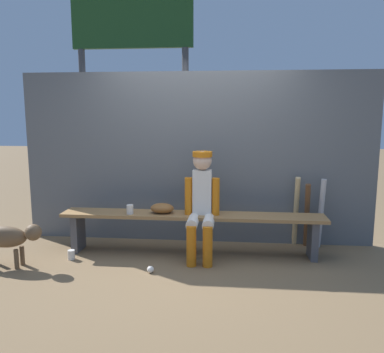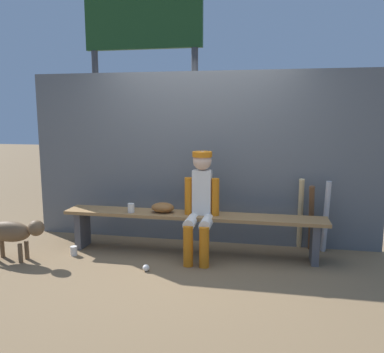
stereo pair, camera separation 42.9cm
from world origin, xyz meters
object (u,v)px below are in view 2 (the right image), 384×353
Objects in this scene: player_seated at (200,201)px; cup_on_ground at (74,251)px; bat_wood_dark at (311,218)px; scoreboard at (147,54)px; cup_on_bench at (131,208)px; dog at (14,232)px; bat_aluminum_silver at (326,217)px; dugout_bench at (192,222)px; baseball at (146,268)px; bat_wood_natural at (300,214)px; baseball_glove at (163,208)px.

cup_on_ground is (-1.50, -0.21, -0.63)m from player_seated.
bat_wood_dark is 3.40m from scoreboard.
cup_on_bench is 1.35m from dog.
bat_wood_dark is 0.95× the size of bat_aluminum_silver.
cup_on_ground is 1.00× the size of cup_on_bench.
bat_aluminum_silver is (1.58, 0.37, 0.05)m from dugout_bench.
bat_wood_natural is at bearing 32.08° from baseball.
player_seated reaches higher than bat_aluminum_silver.
bat_aluminum_silver reaches higher than dog.
bat_wood_natural is 1.08× the size of bat_wood_dark.
scoreboard reaches higher than bat_aluminum_silver.
bat_wood_natural is 8.29× the size of cup_on_bench.
scoreboard is at bearing 77.57° from cup_on_ground.
player_seated is 1.40× the size of bat_aluminum_silver.
baseball_glove is 2.55× the size of cup_on_bench.
dugout_bench is 3.44× the size of bat_wood_natural.
dugout_bench reaches higher than dog.
player_seated reaches higher than dugout_bench.
baseball_glove is 0.33× the size of dog.
bat_wood_natural is 0.25× the size of scoreboard.
baseball is (-1.96, -0.98, -0.41)m from bat_aluminum_silver.
scoreboard is (-0.25, 1.56, 2.01)m from cup_on_bench.
player_seated is 1.64m from cup_on_ground.
dugout_bench is at bearing 13.02° from cup_on_ground.
bat_wood_dark is at bearing 11.68° from cup_on_bench.
baseball is at bearing -147.92° from bat_wood_natural.
dugout_bench is 1.46m from cup_on_ground.
dog is at bearing -162.50° from bat_wood_natural.
dog is at bearing -164.77° from bat_aluminum_silver.
bat_wood_dark is at bearing 14.51° from dugout_bench.
bat_wood_natural reaches higher than bat_wood_dark.
bat_wood_natural is at bearing 14.60° from baseball_glove.
bat_wood_dark is 3.50m from dog.
dugout_bench is 1.62m from bat_aluminum_silver.
dugout_bench is 0.85× the size of scoreboard.
cup_on_bench is 0.03× the size of scoreboard.
baseball is at bearing -16.60° from cup_on_ground.
dog is (-0.58, -0.28, 0.28)m from cup_on_ground.
bat_wood_dark reaches higher than cup_on_bench.
baseball is 1.04m from cup_on_ground.
cup_on_bench reaches higher than cup_on_ground.
player_seated is 1.40m from bat_wood_dark.
baseball_glove reaches higher than baseball.
baseball_glove is at bearing 11.86° from cup_on_bench.
cup_on_ground is 0.85m from cup_on_bench.
baseball is 0.67× the size of cup_on_bench.
player_seated is at bearing 44.96° from baseball.
bat_wood_dark is 2.89m from cup_on_ground.
baseball is at bearing -74.00° from scoreboard.
scoreboard is (0.40, 1.80, 2.51)m from cup_on_ground.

